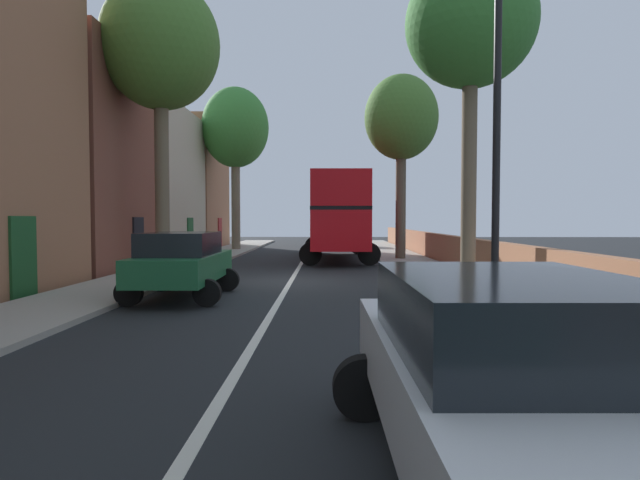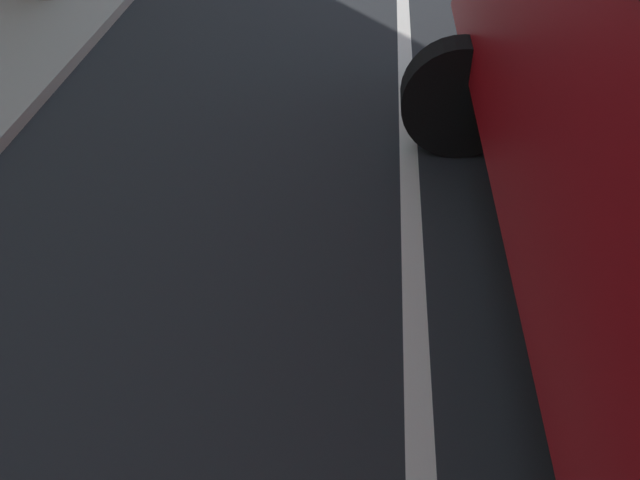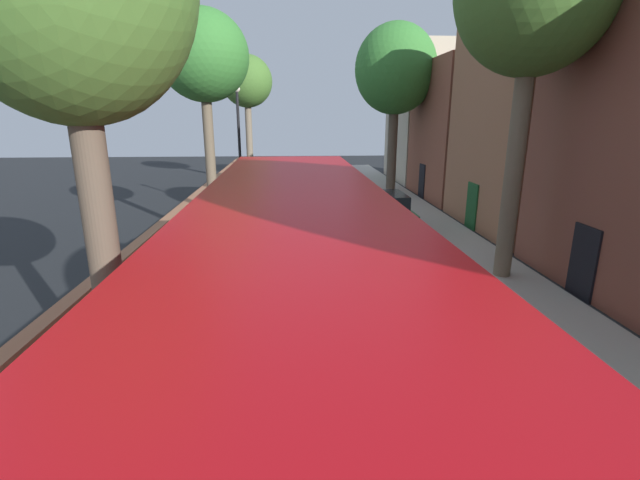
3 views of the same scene
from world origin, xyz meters
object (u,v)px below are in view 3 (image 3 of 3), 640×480
Objects in this scene: double_decker_bus at (295,305)px; parked_car_green_right_0 at (282,170)px; street_tree_right_5 at (247,83)px; street_tree_right_3 at (204,58)px; street_tree_left_4 at (396,70)px; litter_bin_right at (226,200)px; parked_car_white_right_2 at (280,181)px; parked_car_green_left_1 at (387,210)px; lamppost_right at (239,141)px.

double_decker_bus is 2.54× the size of parked_car_green_right_0.
street_tree_right_3 is at bearing 89.77° from street_tree_right_5.
double_decker_bus is at bearing 73.99° from street_tree_left_4.
litter_bin_right is at bearing 75.41° from parked_car_green_right_0.
parked_car_white_right_2 is at bearing 1.13° from street_tree_left_4.
street_tree_left_4 is at bearing -106.01° from double_decker_bus.
parked_car_green_right_0 is at bearing 171.58° from street_tree_right_5.
parked_car_green_left_1 is 0.66× the size of lamppost_right.
street_tree_right_5 is 12.72m from lamppost_right.
street_tree_right_3 is at bearing 81.16° from lamppost_right.
street_tree_right_3 is at bearing 76.41° from parked_car_white_right_2.
parked_car_white_right_2 is 4.30× the size of litter_bin_right.
parked_car_green_right_0 is at bearing -71.95° from parked_car_green_left_1.
street_tree_right_3 is at bearing 46.87° from street_tree_left_4.
street_tree_left_4 is (-6.49, -22.61, 5.36)m from double_decker_bus.
double_decker_bus is 29.41m from street_tree_right_5.
street_tree_right_5 is (7.42, -15.69, 6.40)m from parked_car_green_left_1.
double_decker_bus is 1.01× the size of street_tree_left_4.
double_decker_bus is 1.66× the size of lamppost_right.
litter_bin_right is (0.31, -5.49, -6.50)m from street_tree_right_3.
parked_car_green_left_1 is at bearing 76.46° from street_tree_left_4.
double_decker_bus is at bearing 98.90° from lamppost_right.
street_tree_right_5 reaches higher than lamppost_right.
street_tree_left_4 is at bearing -133.13° from street_tree_right_3.
parked_car_white_right_2 is 0.50× the size of street_tree_right_3.
parked_car_green_left_1 is 0.47× the size of street_tree_right_3.
parked_car_white_right_2 is at bearing 89.97° from parked_car_green_right_0.
street_tree_right_3 reaches higher than lamppost_right.
street_tree_left_4 reaches higher than lamppost_right.
parked_car_white_right_2 is (0.00, 5.98, -0.04)m from parked_car_green_right_0.
street_tree_left_4 is at bearing -103.54° from parked_car_green_left_1.
street_tree_right_3 is (2.49, 10.29, 6.20)m from parked_car_white_right_2.
street_tree_right_3 is 0.95× the size of street_tree_right_5.
double_decker_bus is 1.19× the size of street_tree_right_3.
parked_car_green_right_0 is 17.57m from street_tree_right_3.
lamppost_right is (-0.62, 12.19, -3.55)m from street_tree_right_5.
street_tree_right_3 is at bearing 93.24° from litter_bin_right.
street_tree_right_5 reaches higher than litter_bin_right.
street_tree_right_3 reaches higher than litter_bin_right.
parked_car_white_right_2 is 5.56m from litter_bin_right.
parked_car_green_right_0 is 0.66× the size of lamppost_right.
lamppost_right reaches higher than parked_car_white_right_2.
lamppost_right is (1.80, 11.84, 2.84)m from parked_car_green_right_0.
parked_car_green_right_0 is 5.98m from parked_car_white_right_2.
street_tree_left_4 is at bearing -178.87° from parked_car_white_right_2.
double_decker_bus is 2.40× the size of parked_car_white_right_2.
parked_car_green_right_0 is (0.80, -28.44, -1.38)m from double_decker_bus.
parked_car_white_right_2 is at bearing -61.87° from parked_car_green_left_1.
litter_bin_right is at bearing -78.48° from double_decker_bus.
street_tree_right_5 is at bearing -83.62° from double_decker_bus.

